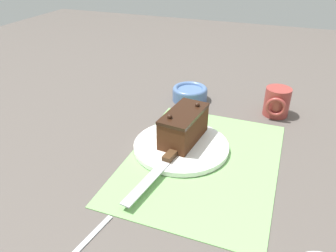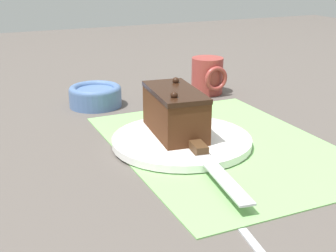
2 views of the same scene
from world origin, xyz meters
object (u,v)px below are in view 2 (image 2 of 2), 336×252
at_px(chocolate_cake, 175,111).
at_px(cake_plate, 182,141).
at_px(small_bowl, 95,95).
at_px(serving_knife, 203,154).
at_px(coffee_mug, 208,76).

bearing_deg(chocolate_cake, cake_plate, 5.19).
bearing_deg(small_bowl, cake_plate, 13.32).
xyz_separation_m(serving_knife, small_bowl, (-0.37, -0.06, 0.00)).
xyz_separation_m(cake_plate, coffee_mug, (-0.27, 0.20, 0.03)).
xyz_separation_m(cake_plate, serving_knife, (0.09, -0.01, 0.01)).
distance_m(chocolate_cake, small_bowl, 0.27).
relative_size(small_bowl, coffee_mug, 1.33).
bearing_deg(cake_plate, small_bowl, -166.68).
bearing_deg(serving_knife, cake_plate, -86.56).
xyz_separation_m(chocolate_cake, coffee_mug, (-0.25, 0.20, -0.01)).
relative_size(cake_plate, small_bowl, 2.11).
bearing_deg(small_bowl, serving_knife, 9.05).
height_order(cake_plate, serving_knife, serving_knife).
height_order(serving_knife, coffee_mug, coffee_mug).
distance_m(cake_plate, serving_knife, 0.09).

